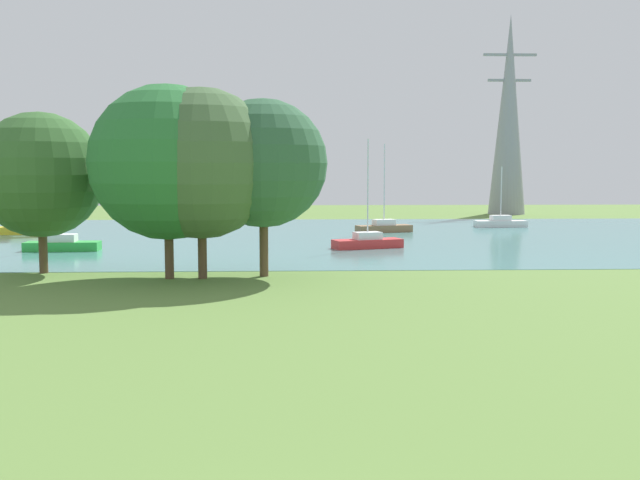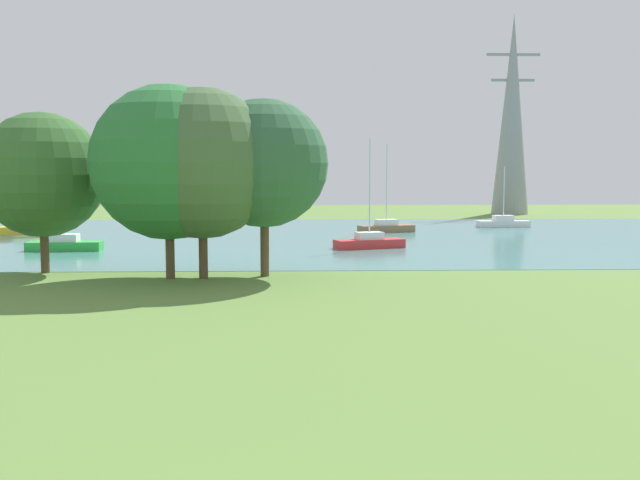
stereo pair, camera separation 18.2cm
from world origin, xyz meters
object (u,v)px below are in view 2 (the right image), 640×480
object	(u,v)px
sailboat_brown	(386,227)
electricity_pylon	(512,115)
sailboat_green	(65,244)
tree_east_near	(168,162)
tree_west_near	(42,175)
tree_east_far	(202,163)
tree_mid_shore	(264,163)
sailboat_red	(369,241)
sailboat_white	(503,222)
sailboat_yellow	(27,229)

from	to	relation	value
sailboat_brown	electricity_pylon	xyz separation A→B (m)	(18.24, 25.44, 11.44)
sailboat_green	tree_east_near	world-z (taller)	tree_east_near
tree_west_near	tree_east_near	bearing A→B (deg)	-17.91
tree_east_near	tree_east_far	world-z (taller)	tree_east_near
tree_mid_shore	electricity_pylon	xyz separation A→B (m)	(27.58, 50.85, 6.24)
sailboat_green	tree_mid_shore	xyz separation A→B (m)	(13.77, -11.96, 5.20)
sailboat_green	tree_mid_shore	bearing A→B (deg)	-40.99
sailboat_red	tree_mid_shore	distance (m)	15.33
tree_east_near	tree_mid_shore	distance (m)	4.68
sailboat_brown	sailboat_white	xyz separation A→B (m)	(11.65, 5.21, -0.02)
sailboat_brown	tree_east_far	world-z (taller)	tree_east_far
tree_east_near	sailboat_brown	bearing A→B (deg)	61.77
electricity_pylon	sailboat_green	bearing A→B (deg)	-136.76
tree_east_near	tree_mid_shore	xyz separation A→B (m)	(4.64, 0.64, -0.04)
sailboat_red	sailboat_white	distance (m)	22.89
tree_east_far	tree_mid_shore	xyz separation A→B (m)	(3.01, 0.66, 0.01)
sailboat_white	tree_east_far	xyz separation A→B (m)	(-24.00, -31.28, 5.22)
tree_mid_shore	electricity_pylon	distance (m)	58.19
sailboat_white	tree_east_far	size ratio (longest dim) A/B	0.60
sailboat_yellow	tree_west_near	bearing A→B (deg)	-67.93
sailboat_brown	tree_west_near	distance (m)	32.01
sailboat_yellow	sailboat_white	world-z (taller)	sailboat_yellow
sailboat_white	tree_east_near	xyz separation A→B (m)	(-25.63, -31.26, 5.27)
sailboat_brown	sailboat_red	bearing A→B (deg)	-102.29
sailboat_white	sailboat_green	bearing A→B (deg)	-151.78
tree_west_near	tree_mid_shore	size ratio (longest dim) A/B	0.94
sailboat_white	tree_east_near	world-z (taller)	tree_east_near
tree_west_near	tree_east_near	world-z (taller)	tree_east_near
sailboat_white	electricity_pylon	world-z (taller)	electricity_pylon
electricity_pylon	tree_mid_shore	bearing A→B (deg)	-118.48
sailboat_yellow	electricity_pylon	size ratio (longest dim) A/B	0.24
sailboat_green	tree_west_near	distance (m)	11.58
sailboat_green	electricity_pylon	size ratio (longest dim) A/B	0.34
sailboat_brown	tree_west_near	size ratio (longest dim) A/B	0.90
sailboat_red	tree_west_near	xyz separation A→B (m)	(-18.12, -11.24, 4.63)
sailboat_red	tree_west_near	size ratio (longest dim) A/B	0.89
sailboat_white	tree_west_near	bearing A→B (deg)	-138.23
sailboat_red	sailboat_green	xyz separation A→B (m)	(-20.37, -0.86, 0.01)
tree_east_far	tree_mid_shore	world-z (taller)	tree_east_far
sailboat_green	tree_west_near	world-z (taller)	tree_west_near
tree_east_far	sailboat_brown	bearing A→B (deg)	64.65
tree_east_near	tree_east_far	size ratio (longest dim) A/B	1.02
sailboat_red	tree_east_near	size ratio (longest dim) A/B	0.78
tree_east_far	electricity_pylon	world-z (taller)	electricity_pylon
tree_west_near	tree_east_near	xyz separation A→B (m)	(6.88, -2.22, 0.62)
sailboat_brown	tree_west_near	bearing A→B (deg)	-131.21
sailboat_green	sailboat_red	bearing A→B (deg)	2.42
tree_east_near	tree_mid_shore	bearing A→B (deg)	7.80
sailboat_white	tree_east_far	world-z (taller)	tree_east_far
sailboat_green	tree_mid_shore	size ratio (longest dim) A/B	0.90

